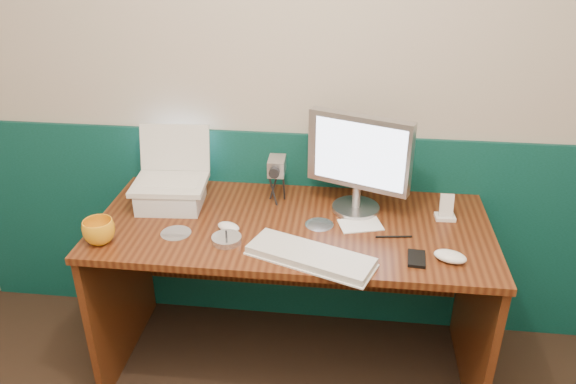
# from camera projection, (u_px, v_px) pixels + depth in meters

# --- Properties ---
(back_wall) EXTENTS (3.50, 0.04, 2.50)m
(back_wall) POSITION_uv_depth(u_px,v_px,m) (322.00, 78.00, 2.37)
(back_wall) COLOR #B8AC9C
(back_wall) RESTS_ON ground
(wainscot) EXTENTS (3.48, 0.02, 1.00)m
(wainscot) POSITION_uv_depth(u_px,v_px,m) (318.00, 232.00, 2.70)
(wainscot) COLOR #08372C
(wainscot) RESTS_ON ground
(desk) EXTENTS (1.60, 0.70, 0.75)m
(desk) POSITION_uv_depth(u_px,v_px,m) (292.00, 298.00, 2.45)
(desk) COLOR #3C180B
(desk) RESTS_ON ground
(laptop_riser) EXTENTS (0.28, 0.24, 0.09)m
(laptop_riser) POSITION_uv_depth(u_px,v_px,m) (171.00, 196.00, 2.39)
(laptop_riser) COLOR silver
(laptop_riser) RESTS_ON desk
(laptop) EXTENTS (0.32, 0.25, 0.25)m
(laptop) POSITION_uv_depth(u_px,v_px,m) (167.00, 159.00, 2.31)
(laptop) COLOR silver
(laptop) RESTS_ON laptop_riser
(monitor) EXTENTS (0.45, 0.27, 0.43)m
(monitor) POSITION_uv_depth(u_px,v_px,m) (358.00, 163.00, 2.28)
(monitor) COLOR #ACACB1
(monitor) RESTS_ON desk
(keyboard) EXTENTS (0.49, 0.31, 0.03)m
(keyboard) POSITION_uv_depth(u_px,v_px,m) (310.00, 257.00, 2.04)
(keyboard) COLOR silver
(keyboard) RESTS_ON desk
(mouse_right) EXTENTS (0.14, 0.11, 0.04)m
(mouse_right) POSITION_uv_depth(u_px,v_px,m) (450.00, 256.00, 2.03)
(mouse_right) COLOR white
(mouse_right) RESTS_ON desk
(mouse_left) EXTENTS (0.11, 0.09, 0.03)m
(mouse_left) POSITION_uv_depth(u_px,v_px,m) (228.00, 227.00, 2.22)
(mouse_left) COLOR white
(mouse_left) RESTS_ON desk
(mug) EXTENTS (0.16, 0.16, 0.10)m
(mug) POSITION_uv_depth(u_px,v_px,m) (99.00, 232.00, 2.13)
(mug) COLOR orange
(mug) RESTS_ON desk
(camcorder) EXTENTS (0.10, 0.14, 0.21)m
(camcorder) POSITION_uv_depth(u_px,v_px,m) (277.00, 179.00, 2.40)
(camcorder) COLOR #B6B6BB
(camcorder) RESTS_ON desk
(cd_spindle) EXTENTS (0.11, 0.11, 0.02)m
(cd_spindle) POSITION_uv_depth(u_px,v_px,m) (227.00, 239.00, 2.15)
(cd_spindle) COLOR silver
(cd_spindle) RESTS_ON desk
(cd_loose_a) EXTENTS (0.12, 0.12, 0.00)m
(cd_loose_a) POSITION_uv_depth(u_px,v_px,m) (176.00, 233.00, 2.21)
(cd_loose_a) COLOR #B5BCC6
(cd_loose_a) RESTS_ON desk
(cd_loose_b) EXTENTS (0.12, 0.12, 0.00)m
(cd_loose_b) POSITION_uv_depth(u_px,v_px,m) (319.00, 225.00, 2.27)
(cd_loose_b) COLOR silver
(cd_loose_b) RESTS_ON desk
(pen) EXTENTS (0.14, 0.03, 0.01)m
(pen) POSITION_uv_depth(u_px,v_px,m) (394.00, 237.00, 2.18)
(pen) COLOR black
(pen) RESTS_ON desk
(papers) EXTENTS (0.19, 0.15, 0.00)m
(papers) POSITION_uv_depth(u_px,v_px,m) (360.00, 225.00, 2.26)
(papers) COLOR white
(papers) RESTS_ON desk
(dock) EXTENTS (0.08, 0.06, 0.02)m
(dock) POSITION_uv_depth(u_px,v_px,m) (445.00, 217.00, 2.31)
(dock) COLOR white
(dock) RESTS_ON desk
(music_player) EXTENTS (0.06, 0.03, 0.10)m
(music_player) POSITION_uv_depth(u_px,v_px,m) (447.00, 205.00, 2.28)
(music_player) COLOR white
(music_player) RESTS_ON dock
(pda) EXTENTS (0.07, 0.11, 0.01)m
(pda) POSITION_uv_depth(u_px,v_px,m) (417.00, 259.00, 2.04)
(pda) COLOR black
(pda) RESTS_ON desk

